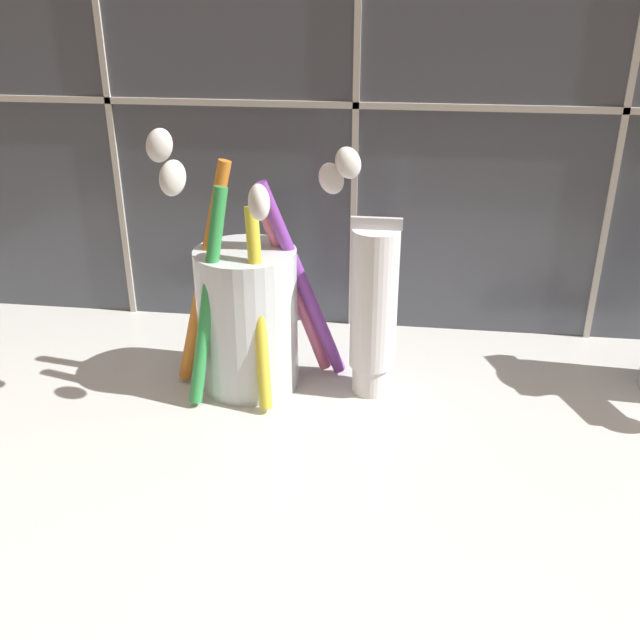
# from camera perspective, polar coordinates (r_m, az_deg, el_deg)

# --- Properties ---
(sink_counter) EXTENTS (0.79, 0.36, 0.02)m
(sink_counter) POSITION_cam_1_polar(r_m,az_deg,el_deg) (0.48, -1.79, -10.16)
(sink_counter) COLOR silver
(sink_counter) RESTS_ON ground
(tile_wall_backsplash) EXTENTS (0.89, 0.02, 0.54)m
(tile_wall_backsplash) POSITION_cam_1_polar(r_m,az_deg,el_deg) (0.57, 0.98, 23.39)
(tile_wall_backsplash) COLOR #4C515B
(tile_wall_backsplash) RESTS_ON ground
(toothbrush_cup) EXTENTS (0.14, 0.09, 0.19)m
(toothbrush_cup) POSITION_cam_1_polar(r_m,az_deg,el_deg) (0.50, -5.73, 0.73)
(toothbrush_cup) COLOR silver
(toothbrush_cup) RESTS_ON sink_counter
(toothpaste_tube) EXTENTS (0.03, 0.03, 0.13)m
(toothpaste_tube) POSITION_cam_1_polar(r_m,az_deg,el_deg) (0.49, 4.32, 0.84)
(toothpaste_tube) COLOR white
(toothpaste_tube) RESTS_ON sink_counter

